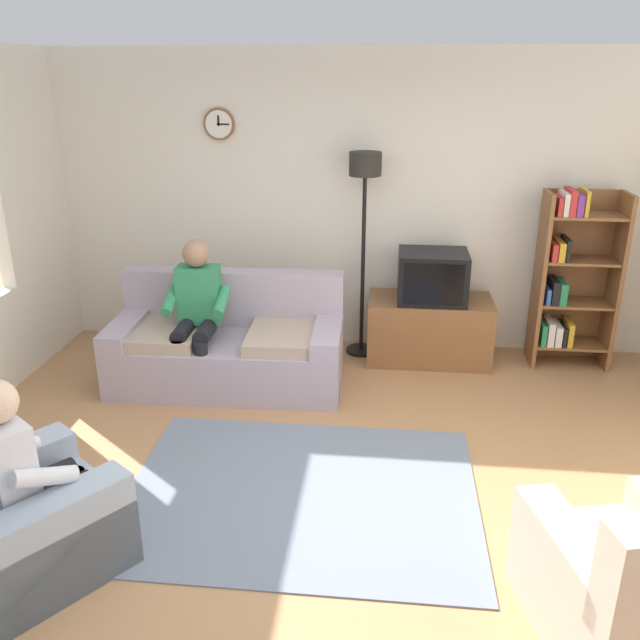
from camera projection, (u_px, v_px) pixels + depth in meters
ground_plane at (333, 502)px, 4.07m from camera, size 12.00×12.00×0.00m
back_wall_assembly at (359, 203)px, 6.06m from camera, size 6.20×0.17×2.70m
couch at (228, 348)px, 5.54m from camera, size 1.92×0.93×0.90m
tv_stand at (429, 329)px, 5.99m from camera, size 1.10×0.56×0.58m
tv at (432, 276)px, 5.79m from camera, size 0.60×0.49×0.44m
bookshelf at (570, 278)px, 5.76m from camera, size 0.68×0.36×1.58m
floor_lamp at (365, 199)px, 5.73m from camera, size 0.28×0.28×1.85m
armchair_near_window at (18, 526)px, 3.41m from camera, size 1.17×1.18×0.90m
armchair_near_bookshelf at (635, 589)px, 3.00m from camera, size 0.99×1.05×0.90m
area_rug at (301, 493)px, 4.15m from camera, size 2.20×1.70×0.01m
person_on_couch at (196, 308)px, 5.32m from camera, size 0.52×0.54×1.24m
person_in_left_armchair at (26, 467)px, 3.36m from camera, size 0.62×0.64×1.12m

